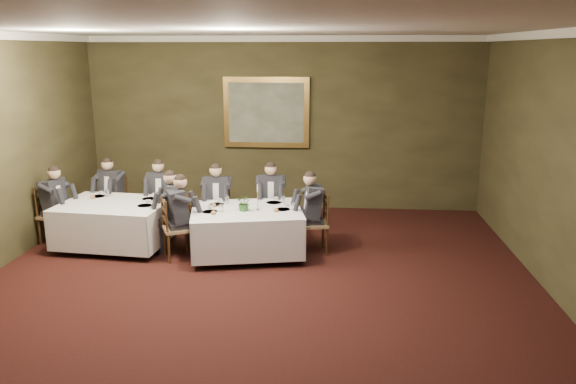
# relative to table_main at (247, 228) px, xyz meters

# --- Properties ---
(ground) EXTENTS (10.00, 10.00, 0.00)m
(ground) POSITION_rel_table_main_xyz_m (0.34, -2.10, -0.45)
(ground) COLOR black
(ground) RESTS_ON ground
(ceiling) EXTENTS (8.00, 10.00, 0.10)m
(ceiling) POSITION_rel_table_main_xyz_m (0.34, -2.10, 3.05)
(ceiling) COLOR silver
(ceiling) RESTS_ON back_wall
(back_wall) EXTENTS (8.00, 0.10, 3.50)m
(back_wall) POSITION_rel_table_main_xyz_m (0.34, 2.90, 1.30)
(back_wall) COLOR #302B18
(back_wall) RESTS_ON ground
(crown_molding) EXTENTS (8.00, 10.00, 0.12)m
(crown_molding) POSITION_rel_table_main_xyz_m (0.34, -2.10, 2.99)
(crown_molding) COLOR white
(crown_molding) RESTS_ON back_wall
(table_main) EXTENTS (1.98, 1.65, 0.67)m
(table_main) POSITION_rel_table_main_xyz_m (0.00, 0.00, 0.00)
(table_main) COLOR #311C0D
(table_main) RESTS_ON ground
(table_second) EXTENTS (1.87, 1.49, 0.67)m
(table_second) POSITION_rel_table_main_xyz_m (-2.26, 0.21, -0.00)
(table_second) COLOR #311C0D
(table_second) RESTS_ON ground
(chair_main_backleft) EXTENTS (0.47, 0.45, 1.00)m
(chair_main_backleft) POSITION_rel_table_main_xyz_m (-0.64, 0.79, -0.17)
(chair_main_backleft) COLOR olive
(chair_main_backleft) RESTS_ON ground
(diner_main_backleft) EXTENTS (0.44, 0.51, 1.35)m
(diner_main_backleft) POSITION_rel_table_main_xyz_m (-0.63, 0.78, 0.06)
(diner_main_backleft) COLOR black
(diner_main_backleft) RESTS_ON chair_main_backleft
(chair_main_backright) EXTENTS (0.47, 0.45, 1.00)m
(chair_main_backright) POSITION_rel_table_main_xyz_m (0.29, 0.98, -0.17)
(chair_main_backright) COLOR olive
(chair_main_backright) RESTS_ON ground
(diner_main_backright) EXTENTS (0.44, 0.51, 1.35)m
(diner_main_backright) POSITION_rel_table_main_xyz_m (0.29, 0.96, 0.06)
(diner_main_backright) COLOR black
(diner_main_backright) RESTS_ON chair_main_backright
(chair_main_endleft) EXTENTS (0.57, 0.58, 1.00)m
(chair_main_endleft) POSITION_rel_table_main_xyz_m (-1.09, -0.22, -0.17)
(chair_main_endleft) COLOR olive
(chair_main_endleft) RESTS_ON ground
(diner_main_endleft) EXTENTS (0.61, 0.57, 1.35)m
(diner_main_endleft) POSITION_rel_table_main_xyz_m (-1.08, -0.21, 0.06)
(diner_main_endleft) COLOR black
(diner_main_endleft) RESTS_ON chair_main_endleft
(chair_main_endright) EXTENTS (0.49, 0.51, 1.00)m
(chair_main_endright) POSITION_rel_table_main_xyz_m (1.09, 0.22, -0.17)
(chair_main_endright) COLOR olive
(chair_main_endright) RESTS_ON ground
(diner_main_endright) EXTENTS (0.55, 0.48, 1.35)m
(diner_main_endright) POSITION_rel_table_main_xyz_m (1.08, 0.21, 0.06)
(diner_main_endright) COLOR black
(diner_main_endright) RESTS_ON chair_main_endright
(chair_sec_backleft) EXTENTS (0.53, 0.51, 1.00)m
(chair_sec_backleft) POSITION_rel_table_main_xyz_m (-2.65, 1.15, -0.17)
(chair_sec_backleft) COLOR olive
(chair_sec_backleft) RESTS_ON ground
(diner_sec_backleft) EXTENTS (0.51, 0.56, 1.35)m
(diner_sec_backleft) POSITION_rel_table_main_xyz_m (-2.65, 1.14, 0.06)
(diner_sec_backleft) COLOR black
(diner_sec_backleft) RESTS_ON chair_sec_backleft
(chair_sec_backright) EXTENTS (0.45, 0.43, 1.00)m
(chair_sec_backright) POSITION_rel_table_main_xyz_m (-1.71, 1.06, -0.17)
(chair_sec_backright) COLOR olive
(chair_sec_backright) RESTS_ON ground
(diner_sec_backright) EXTENTS (0.43, 0.49, 1.35)m
(diner_sec_backright) POSITION_rel_table_main_xyz_m (-1.71, 1.05, 0.06)
(diner_sec_backright) COLOR black
(diner_sec_backright) RESTS_ON chair_sec_backright
(chair_sec_endright) EXTENTS (0.46, 0.48, 1.00)m
(chair_sec_endright) POSITION_rel_table_main_xyz_m (-1.16, 0.11, -0.17)
(chair_sec_endright) COLOR olive
(chair_sec_endright) RESTS_ON ground
(diner_sec_endright) EXTENTS (0.52, 0.45, 1.35)m
(diner_sec_endright) POSITION_rel_table_main_xyz_m (-1.17, 0.11, 0.06)
(diner_sec_endright) COLOR black
(diner_sec_endright) RESTS_ON chair_sec_endright
(chair_sec_endleft) EXTENTS (0.50, 0.52, 1.00)m
(chair_sec_endleft) POSITION_rel_table_main_xyz_m (-3.37, 0.31, -0.17)
(chair_sec_endleft) COLOR olive
(chair_sec_endleft) RESTS_ON ground
(diner_sec_endleft) EXTENTS (0.55, 0.49, 1.35)m
(diner_sec_endleft) POSITION_rel_table_main_xyz_m (-3.36, 0.31, 0.06)
(diner_sec_endleft) COLOR black
(diner_sec_endleft) RESTS_ON chair_sec_endleft
(centerpiece) EXTENTS (0.32, 0.30, 0.29)m
(centerpiece) POSITION_rel_table_main_xyz_m (-0.02, -0.08, 0.46)
(centerpiece) COLOR #2D5926
(centerpiece) RESTS_ON table_main
(candlestick) EXTENTS (0.06, 0.06, 0.43)m
(candlestick) POSITION_rel_table_main_xyz_m (0.18, -0.01, 0.47)
(candlestick) COLOR #B49337
(candlestick) RESTS_ON table_main
(place_setting_table_main) EXTENTS (0.33, 0.31, 0.14)m
(place_setting_table_main) POSITION_rel_table_main_xyz_m (-0.48, 0.30, 0.35)
(place_setting_table_main) COLOR white
(place_setting_table_main) RESTS_ON table_main
(place_setting_table_second) EXTENTS (0.33, 0.31, 0.14)m
(place_setting_table_second) POSITION_rel_table_main_xyz_m (-2.65, 0.64, 0.35)
(place_setting_table_second) COLOR white
(place_setting_table_second) RESTS_ON table_second
(painting) EXTENTS (1.74, 0.09, 1.42)m
(painting) POSITION_rel_table_main_xyz_m (0.00, 2.83, 1.54)
(painting) COLOR #DCB350
(painting) RESTS_ON back_wall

